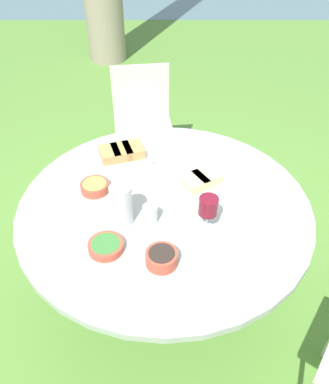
% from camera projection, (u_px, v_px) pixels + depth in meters
% --- Properties ---
extents(ground_plane, '(40.00, 40.00, 0.00)m').
position_uv_depth(ground_plane, '(164.00, 295.00, 2.28)').
color(ground_plane, '#5B8C38').
extents(dining_table, '(1.39, 1.39, 0.76)m').
position_uv_depth(dining_table, '(164.00, 217.00, 1.85)').
color(dining_table, '#4C4C51').
rests_on(dining_table, ground_plane).
extents(chair_near_right, '(0.49, 0.47, 0.89)m').
position_uv_depth(chair_near_right, '(142.00, 117.00, 2.90)').
color(chair_near_right, beige).
rests_on(chair_near_right, ground_plane).
extents(water_pitcher, '(0.10, 0.09, 0.20)m').
position_uv_depth(water_pitcher, '(122.00, 205.00, 1.62)').
color(water_pitcher, silver).
rests_on(water_pitcher, dining_table).
extents(wine_glass, '(0.08, 0.08, 0.17)m').
position_uv_depth(wine_glass, '(208.00, 207.00, 1.57)').
color(wine_glass, silver).
rests_on(wine_glass, dining_table).
extents(platter_bread_main, '(0.36, 0.32, 0.07)m').
position_uv_depth(platter_bread_main, '(198.00, 184.00, 1.84)').
color(platter_bread_main, white).
rests_on(platter_bread_main, dining_table).
extents(platter_charcuterie, '(0.34, 0.29, 0.07)m').
position_uv_depth(platter_charcuterie, '(122.00, 154.00, 2.03)').
color(platter_charcuterie, white).
rests_on(platter_charcuterie, dining_table).
extents(bowl_fries, '(0.14, 0.14, 0.05)m').
position_uv_depth(bowl_fries, '(95.00, 186.00, 1.83)').
color(bowl_fries, '#B74733').
rests_on(bowl_fries, dining_table).
extents(bowl_salad, '(0.15, 0.15, 0.04)m').
position_uv_depth(bowl_salad, '(106.00, 246.00, 1.54)').
color(bowl_salad, '#B74733').
rests_on(bowl_salad, dining_table).
extents(bowl_olives, '(0.13, 0.13, 0.06)m').
position_uv_depth(bowl_olives, '(162.00, 257.00, 1.48)').
color(bowl_olives, '#B74733').
rests_on(bowl_olives, dining_table).
extents(cup_water_near, '(0.07, 0.07, 0.09)m').
position_uv_depth(cup_water_near, '(150.00, 214.00, 1.66)').
color(cup_water_near, silver).
rests_on(cup_water_near, dining_table).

